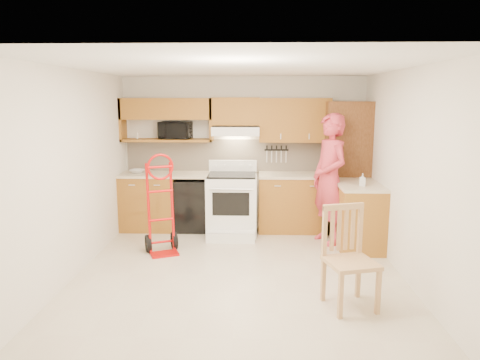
# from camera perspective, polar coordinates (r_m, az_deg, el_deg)

# --- Properties ---
(floor) EXTENTS (4.00, 4.50, 0.02)m
(floor) POSITION_cam_1_polar(r_m,az_deg,el_deg) (5.67, -0.18, -12.03)
(floor) COLOR beige
(floor) RESTS_ON ground
(ceiling) EXTENTS (4.00, 4.50, 0.02)m
(ceiling) POSITION_cam_1_polar(r_m,az_deg,el_deg) (5.25, -0.19, 14.30)
(ceiling) COLOR white
(ceiling) RESTS_ON ground
(wall_back) EXTENTS (4.00, 0.02, 2.50)m
(wall_back) POSITION_cam_1_polar(r_m,az_deg,el_deg) (7.55, 0.46, 3.52)
(wall_back) COLOR beige
(wall_back) RESTS_ON ground
(wall_front) EXTENTS (4.00, 0.02, 2.50)m
(wall_front) POSITION_cam_1_polar(r_m,az_deg,el_deg) (3.12, -1.74, -6.42)
(wall_front) COLOR beige
(wall_front) RESTS_ON ground
(wall_left) EXTENTS (0.02, 4.50, 2.50)m
(wall_left) POSITION_cam_1_polar(r_m,az_deg,el_deg) (5.75, -20.62, 0.70)
(wall_left) COLOR beige
(wall_left) RESTS_ON ground
(wall_right) EXTENTS (0.02, 4.50, 2.50)m
(wall_right) POSITION_cam_1_polar(r_m,az_deg,el_deg) (5.61, 20.78, 0.46)
(wall_right) COLOR beige
(wall_right) RESTS_ON ground
(backsplash) EXTENTS (3.92, 0.03, 0.55)m
(backsplash) POSITION_cam_1_polar(r_m,az_deg,el_deg) (7.53, 0.45, 3.12)
(backsplash) COLOR beige
(backsplash) RESTS_ON wall_back
(lower_cab_left) EXTENTS (0.90, 0.60, 0.90)m
(lower_cab_left) POSITION_cam_1_polar(r_m,az_deg,el_deg) (7.59, -11.41, -2.79)
(lower_cab_left) COLOR brown
(lower_cab_left) RESTS_ON ground
(dishwasher) EXTENTS (0.60, 0.60, 0.85)m
(dishwasher) POSITION_cam_1_polar(r_m,az_deg,el_deg) (7.46, -5.78, -3.06)
(dishwasher) COLOR black
(dishwasher) RESTS_ON ground
(lower_cab_right) EXTENTS (1.14, 0.60, 0.90)m
(lower_cab_right) POSITION_cam_1_polar(r_m,az_deg,el_deg) (7.41, 6.82, -2.97)
(lower_cab_right) COLOR brown
(lower_cab_right) RESTS_ON ground
(countertop_left) EXTENTS (1.50, 0.63, 0.04)m
(countertop_left) POSITION_cam_1_polar(r_m,az_deg,el_deg) (7.43, -9.29, 0.70)
(countertop_left) COLOR beige
(countertop_left) RESTS_ON lower_cab_left
(countertop_right) EXTENTS (1.14, 0.63, 0.04)m
(countertop_right) POSITION_cam_1_polar(r_m,az_deg,el_deg) (7.32, 6.90, 0.61)
(countertop_right) COLOR beige
(countertop_right) RESTS_ON lower_cab_right
(cab_return_right) EXTENTS (0.60, 1.00, 0.90)m
(cab_return_right) POSITION_cam_1_polar(r_m,az_deg,el_deg) (6.78, 14.76, -4.51)
(cab_return_right) COLOR brown
(cab_return_right) RESTS_ON ground
(countertop_return) EXTENTS (0.63, 1.00, 0.04)m
(countertop_return) POSITION_cam_1_polar(r_m,az_deg,el_deg) (6.68, 14.94, -0.61)
(countertop_return) COLOR beige
(countertop_return) RESTS_ON cab_return_right
(pantry_tall) EXTENTS (0.70, 0.60, 2.10)m
(pantry_tall) POSITION_cam_1_polar(r_m,az_deg,el_deg) (7.41, 13.25, 1.56)
(pantry_tall) COLOR brown
(pantry_tall) RESTS_ON ground
(upper_cab_left) EXTENTS (1.50, 0.33, 0.34)m
(upper_cab_left) POSITION_cam_1_polar(r_m,az_deg,el_deg) (7.46, -9.33, 8.93)
(upper_cab_left) COLOR brown
(upper_cab_left) RESTS_ON wall_back
(upper_shelf_mw) EXTENTS (1.50, 0.33, 0.04)m
(upper_shelf_mw) POSITION_cam_1_polar(r_m,az_deg,el_deg) (7.49, -9.21, 5.03)
(upper_shelf_mw) COLOR brown
(upper_shelf_mw) RESTS_ON wall_back
(upper_cab_center) EXTENTS (0.76, 0.33, 0.44)m
(upper_cab_center) POSITION_cam_1_polar(r_m,az_deg,el_deg) (7.33, -0.52, 8.72)
(upper_cab_center) COLOR brown
(upper_cab_center) RESTS_ON wall_back
(upper_cab_right) EXTENTS (1.14, 0.33, 0.70)m
(upper_cab_right) POSITION_cam_1_polar(r_m,az_deg,el_deg) (7.36, 6.96, 7.56)
(upper_cab_right) COLOR brown
(upper_cab_right) RESTS_ON wall_back
(range_hood) EXTENTS (0.76, 0.46, 0.14)m
(range_hood) POSITION_cam_1_polar(r_m,az_deg,el_deg) (7.28, -0.54, 6.27)
(range_hood) COLOR white
(range_hood) RESTS_ON wall_back
(knife_strip) EXTENTS (0.40, 0.05, 0.29)m
(knife_strip) POSITION_cam_1_polar(r_m,az_deg,el_deg) (7.51, 4.65, 3.37)
(knife_strip) COLOR black
(knife_strip) RESTS_ON backsplash
(microwave) EXTENTS (0.54, 0.39, 0.28)m
(microwave) POSITION_cam_1_polar(r_m,az_deg,el_deg) (7.46, -8.22, 6.26)
(microwave) COLOR black
(microwave) RESTS_ON upper_shelf_mw
(range) EXTENTS (0.78, 1.03, 1.15)m
(range) POSITION_cam_1_polar(r_m,az_deg,el_deg) (7.08, -1.06, -2.49)
(range) COLOR white
(range) RESTS_ON ground
(person) EXTENTS (0.69, 0.83, 1.94)m
(person) POSITION_cam_1_polar(r_m,az_deg,el_deg) (6.76, 11.30, 0.11)
(person) COLOR #C43645
(person) RESTS_ON ground
(hand_truck) EXTENTS (0.64, 0.62, 1.27)m
(hand_truck) POSITION_cam_1_polar(r_m,az_deg,el_deg) (6.33, -9.92, -3.66)
(hand_truck) COLOR red
(hand_truck) RESTS_ON ground
(dining_chair) EXTENTS (0.60, 0.63, 1.06)m
(dining_chair) POSITION_cam_1_polar(r_m,az_deg,el_deg) (4.80, 13.94, -9.69)
(dining_chair) COLOR tan
(dining_chair) RESTS_ON ground
(soap_bottle) EXTENTS (0.09, 0.09, 0.17)m
(soap_bottle) POSITION_cam_1_polar(r_m,az_deg,el_deg) (6.50, 15.30, 0.05)
(soap_bottle) COLOR white
(soap_bottle) RESTS_ON countertop_return
(bowl) EXTENTS (0.28, 0.28, 0.06)m
(bowl) POSITION_cam_1_polar(r_m,az_deg,el_deg) (7.53, -12.93, 1.09)
(bowl) COLOR white
(bowl) RESTS_ON countertop_left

